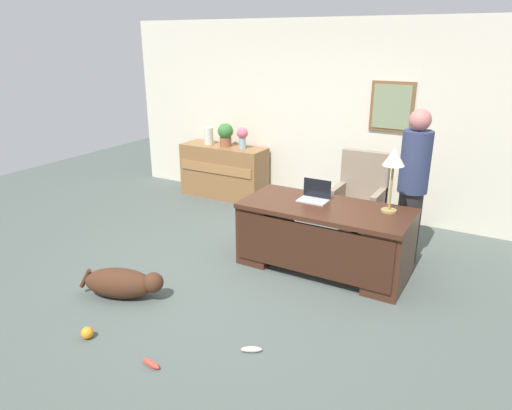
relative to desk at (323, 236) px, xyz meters
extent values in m
plane|color=#4C5651|center=(-0.64, -0.65, -0.40)|extent=(12.00, 12.00, 0.00)
cube|color=beige|center=(-0.64, 1.95, 0.95)|extent=(7.00, 0.12, 2.70)
cube|color=brown|center=(0.15, 1.88, 1.18)|extent=(0.57, 0.03, 0.65)
cube|color=gray|center=(0.15, 1.86, 1.18)|extent=(0.49, 0.01, 0.57)
cube|color=#422316|center=(0.00, 0.03, 0.31)|extent=(1.81, 0.84, 0.05)
cube|color=#422316|center=(-0.72, 0.03, -0.06)|extent=(0.36, 0.78, 0.68)
cube|color=#422316|center=(0.72, 0.03, -0.06)|extent=(0.36, 0.78, 0.68)
cube|color=#381E13|center=(0.00, -0.36, -0.02)|extent=(1.71, 0.04, 0.55)
cube|color=olive|center=(-2.34, 1.60, 0.01)|extent=(1.39, 0.48, 0.83)
cube|color=#A16F40|center=(-2.34, 1.35, 0.11)|extent=(1.29, 0.02, 0.14)
cube|color=gray|center=(0.06, 0.96, -0.03)|extent=(0.60, 0.58, 0.18)
cylinder|color=black|center=(0.06, 0.96, -0.26)|extent=(0.10, 0.10, 0.28)
cylinder|color=black|center=(0.06, 0.96, -0.38)|extent=(0.52, 0.52, 0.05)
cube|color=gray|center=(0.06, 1.20, 0.38)|extent=(0.60, 0.12, 0.65)
cube|color=gray|center=(-0.20, 0.96, 0.17)|extent=(0.08, 0.50, 0.22)
cube|color=gray|center=(0.32, 0.96, 0.17)|extent=(0.08, 0.50, 0.22)
cylinder|color=#262323|center=(0.75, 0.68, 0.02)|extent=(0.26, 0.26, 0.83)
cylinder|color=navy|center=(0.75, 0.68, 0.77)|extent=(0.32, 0.32, 0.67)
sphere|color=#BE6E69|center=(0.75, 0.68, 1.22)|extent=(0.23, 0.23, 0.23)
ellipsoid|color=#472819|center=(-1.52, -1.55, -0.25)|extent=(0.77, 0.52, 0.30)
sphere|color=#472819|center=(-1.18, -1.43, -0.21)|extent=(0.20, 0.20, 0.20)
cylinder|color=#472819|center=(-1.86, -1.67, -0.23)|extent=(0.15, 0.09, 0.21)
cube|color=#B2B5BA|center=(-0.18, 0.11, 0.34)|extent=(0.32, 0.22, 0.01)
cube|color=black|center=(-0.18, 0.22, 0.45)|extent=(0.32, 0.01, 0.21)
cylinder|color=#9E8447|center=(0.63, 0.19, 0.35)|extent=(0.16, 0.16, 0.02)
cylinder|color=#9E8447|center=(0.63, 0.19, 0.59)|extent=(0.02, 0.02, 0.47)
cone|color=silver|center=(0.63, 0.19, 0.92)|extent=(0.22, 0.22, 0.18)
cylinder|color=#8CB1BD|center=(-1.99, 1.60, 0.51)|extent=(0.10, 0.10, 0.17)
sphere|color=#D95F76|center=(-1.99, 1.60, 0.67)|extent=(0.17, 0.17, 0.17)
cylinder|color=silver|center=(-2.62, 1.60, 0.56)|extent=(0.15, 0.15, 0.27)
cylinder|color=brown|center=(-2.30, 1.60, 0.50)|extent=(0.18, 0.18, 0.14)
sphere|color=#387533|center=(-2.30, 1.60, 0.67)|extent=(0.24, 0.24, 0.24)
sphere|color=orange|center=(-1.26, -2.19, -0.35)|extent=(0.11, 0.11, 0.11)
ellipsoid|color=#E53F33|center=(-0.54, -2.20, -0.38)|extent=(0.19, 0.08, 0.05)
ellipsoid|color=beige|center=(0.05, -1.66, -0.38)|extent=(0.18, 0.13, 0.05)
camera|label=1|loc=(1.67, -4.43, 2.03)|focal=32.80mm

